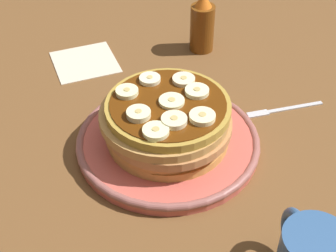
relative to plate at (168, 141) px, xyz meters
The scene contains 15 objects.
ground_plane 2.56cm from the plate, ahead, with size 140.00×140.00×3.00cm, color brown.
plate is the anchor object (origin of this frame).
pancake_stack 3.90cm from the plate, 123.43° to the left, with size 18.46×18.76×6.58cm.
banana_slice_0 7.33cm from the plate, 82.78° to the right, with size 3.56×3.56×0.71cm.
banana_slice_1 9.78cm from the plate, 155.06° to the left, with size 3.48×3.48×0.84cm.
banana_slice_2 8.74cm from the plate, 71.46° to the right, with size 3.43×3.43×0.86cm.
banana_slice_3 9.42cm from the plate, 15.86° to the left, with size 3.09×3.09×0.86cm.
banana_slice_4 8.91cm from the plate, 115.41° to the left, with size 3.26×3.26×1.05cm.
banana_slice_5 9.35cm from the plate, 137.95° to the right, with size 3.51×3.51×0.96cm.
banana_slice_6 9.26cm from the plate, 34.74° to the right, with size 3.29×3.29×0.83cm.
banana_slice_7 8.57cm from the plate, behind, with size 3.46×3.46×0.97cm.
banana_slice_8 9.62cm from the plate, 58.83° to the left, with size 3.21×3.21×0.90cm.
napkin 27.22cm from the plate, 22.95° to the left, with size 11.00×11.00×0.30cm, color beige.
fork 20.05cm from the plate, 75.51° to the right, with size 1.91×13.04×0.50cm.
syrup_bottle 28.36cm from the plate, 23.78° to the right, with size 4.47×4.47×11.43cm.
Camera 1 is at (-53.26, 10.22, 50.23)cm, focal length 53.46 mm.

